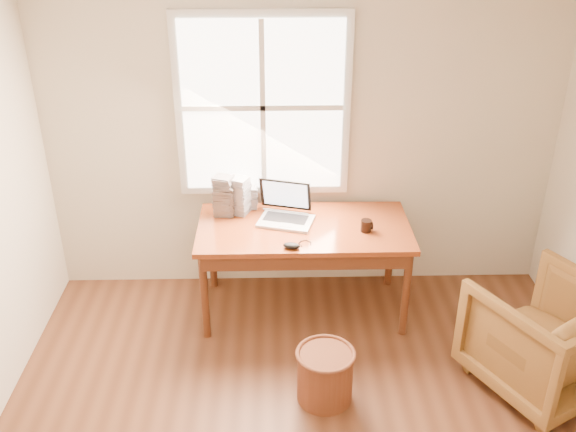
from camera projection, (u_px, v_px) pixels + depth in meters
name	position (u px, v px, depth m)	size (l,w,h in m)	color
room_shell	(317.00, 284.00, 3.10)	(4.04, 4.54, 2.64)	brown
desk	(304.00, 228.00, 4.83)	(1.60, 0.80, 0.04)	brown
armchair	(544.00, 337.00, 4.23)	(0.82, 0.84, 0.77)	brown
wicker_stool	(325.00, 376.00, 4.19)	(0.36, 0.36, 0.36)	brown
laptop	(286.00, 205.00, 4.80)	(0.40, 0.42, 0.30)	silver
mouse	(291.00, 246.00, 4.52)	(0.12, 0.07, 0.04)	black
coffee_mug	(366.00, 226.00, 4.73)	(0.08, 0.08, 0.09)	black
cd_stack_a	(239.00, 196.00, 4.95)	(0.15, 0.13, 0.30)	silver
cd_stack_b	(224.00, 201.00, 4.93)	(0.15, 0.13, 0.24)	#2A2A30
cd_stack_c	(224.00, 196.00, 4.92)	(0.14, 0.12, 0.32)	#9596A2
cd_stack_d	(247.00, 197.00, 5.05)	(0.15, 0.13, 0.18)	#ABAFB6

